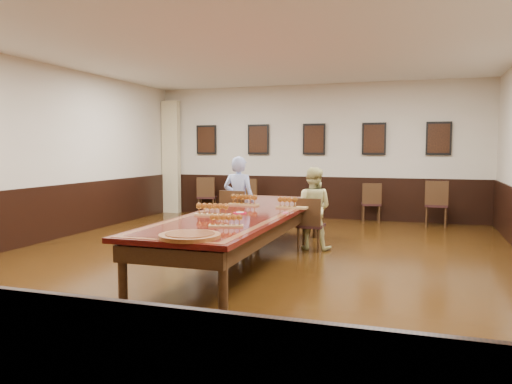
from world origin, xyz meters
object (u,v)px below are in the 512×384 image
(spare_chair_c, at_px, (371,203))
(spare_chair_b, at_px, (253,198))
(spare_chair_d, at_px, (436,203))
(conference_table, at_px, (245,221))
(person_man, at_px, (239,201))
(carved_platter, at_px, (190,236))
(spare_chair_a, at_px, (207,196))
(person_woman, at_px, (312,208))
(chair_woman, at_px, (311,224))
(chair_man, at_px, (237,218))

(spare_chair_c, bearing_deg, spare_chair_b, -8.33)
(spare_chair_d, relative_size, conference_table, 0.20)
(person_man, distance_m, carved_platter, 3.55)
(spare_chair_a, distance_m, carved_platter, 7.52)
(person_woman, relative_size, conference_table, 0.27)
(chair_woman, distance_m, conference_table, 1.39)
(chair_woman, distance_m, person_woman, 0.26)
(chair_woman, height_order, person_woman, person_woman)
(spare_chair_d, distance_m, conference_table, 5.27)
(chair_man, bearing_deg, spare_chair_d, -133.44)
(spare_chair_b, relative_size, person_man, 0.62)
(chair_woman, relative_size, carved_platter, 1.19)
(chair_woman, height_order, spare_chair_a, spare_chair_a)
(spare_chair_b, bearing_deg, person_woman, 132.61)
(spare_chair_d, distance_m, person_woman, 3.82)
(person_man, bearing_deg, chair_woman, 177.86)
(spare_chair_c, bearing_deg, person_man, 50.32)
(spare_chair_d, relative_size, person_woman, 0.73)
(spare_chair_c, distance_m, conference_table, 4.86)
(chair_man, bearing_deg, spare_chair_b, -74.17)
(conference_table, bearing_deg, person_woman, 59.61)
(spare_chair_d, bearing_deg, person_woman, 59.64)
(chair_man, distance_m, conference_table, 1.29)
(spare_chair_b, relative_size, carved_platter, 1.30)
(chair_man, xyz_separation_m, chair_woman, (1.30, 0.02, -0.05))
(spare_chair_d, height_order, person_man, person_man)
(chair_woman, xyz_separation_m, carved_platter, (-0.56, -3.39, 0.34))
(spare_chair_a, distance_m, person_woman, 4.88)
(conference_table, bearing_deg, spare_chair_b, 107.30)
(person_woman, bearing_deg, person_man, 2.19)
(chair_woman, relative_size, person_woman, 0.64)
(chair_woman, xyz_separation_m, person_man, (-1.30, 0.09, 0.33))
(spare_chair_a, relative_size, carved_platter, 1.31)
(spare_chair_a, distance_m, spare_chair_b, 1.28)
(person_woman, bearing_deg, carved_platter, 82.68)
(spare_chair_c, height_order, spare_chair_d, spare_chair_d)
(spare_chair_a, xyz_separation_m, conference_table, (2.70, -4.72, 0.13))
(chair_man, height_order, chair_woman, chair_man)
(spare_chair_a, height_order, person_woman, person_woman)
(chair_woman, bearing_deg, person_woman, -90.00)
(spare_chair_a, relative_size, spare_chair_d, 0.96)
(spare_chair_c, relative_size, person_man, 0.58)
(chair_woman, height_order, conference_table, chair_woman)
(spare_chair_c, distance_m, carved_platter, 6.99)
(chair_woman, bearing_deg, spare_chair_d, -119.75)
(person_woman, bearing_deg, spare_chair_d, -120.44)
(chair_woman, distance_m, carved_platter, 3.45)
(person_woman, bearing_deg, spare_chair_c, -98.85)
(conference_table, relative_size, carved_platter, 6.82)
(conference_table, bearing_deg, spare_chair_d, 58.16)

